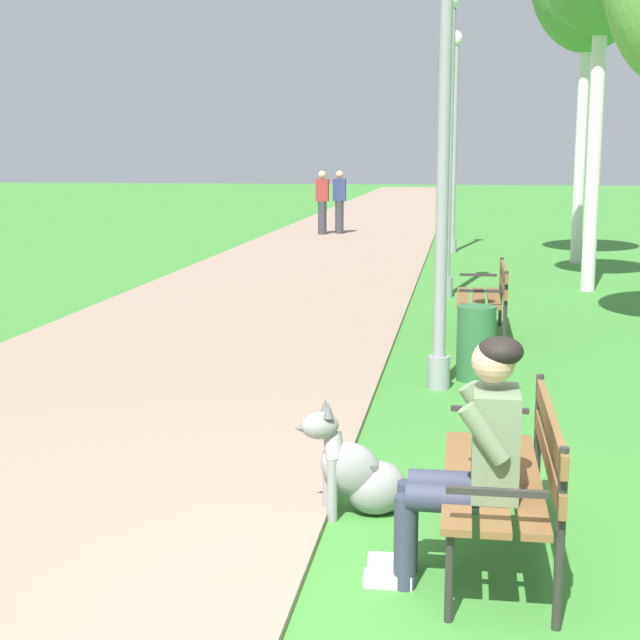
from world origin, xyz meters
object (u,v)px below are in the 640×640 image
at_px(park_bench_mid, 487,293).
at_px(dog_grey, 359,473).
at_px(lamp_post_mid, 449,140).
at_px(pedestrian_distant, 322,203).
at_px(lamp_post_near, 443,169).
at_px(person_seated_on_near_bench, 472,451).
at_px(pedestrian_further_distant, 339,202).
at_px(litter_bin, 476,343).
at_px(park_bench_near, 512,468).
at_px(lamp_post_far, 454,140).

relative_size(park_bench_mid, dog_grey, 1.87).
distance_m(dog_grey, lamp_post_mid, 8.95).
height_order(dog_grey, pedestrian_distant, pedestrian_distant).
relative_size(park_bench_mid, lamp_post_near, 0.40).
xyz_separation_m(person_seated_on_near_bench, pedestrian_further_distant, (-3.27, 19.89, 0.16)).
bearing_deg(pedestrian_distant, park_bench_mid, -73.44).
relative_size(dog_grey, pedestrian_further_distant, 0.49).
bearing_deg(litter_bin, park_bench_mid, 86.23).
bearing_deg(park_bench_near, pedestrian_further_distant, 100.05).
height_order(dog_grey, lamp_post_mid, lamp_post_mid).
bearing_deg(pedestrian_distant, lamp_post_far, -47.27).
bearing_deg(pedestrian_distant, litter_bin, -76.22).
relative_size(lamp_post_mid, pedestrian_distant, 2.67).
bearing_deg(person_seated_on_near_bench, lamp_post_mid, 91.90).
bearing_deg(pedestrian_distant, lamp_post_near, -77.70).
bearing_deg(park_bench_near, person_seated_on_near_bench, -127.08).
relative_size(person_seated_on_near_bench, dog_grey, 1.56).
bearing_deg(pedestrian_further_distant, park_bench_near, -79.95).
distance_m(park_bench_mid, lamp_post_mid, 3.53).
height_order(park_bench_mid, pedestrian_further_distant, pedestrian_further_distant).
bearing_deg(litter_bin, lamp_post_far, 91.95).
distance_m(lamp_post_mid, pedestrian_distant, 10.70).
relative_size(park_bench_mid, pedestrian_distant, 0.91).
relative_size(park_bench_near, person_seated_on_near_bench, 1.20).
distance_m(park_bench_near, lamp_post_mid, 9.44).
bearing_deg(lamp_post_mid, pedestrian_further_distant, 105.91).
bearing_deg(park_bench_near, lamp_post_far, 91.95).
bearing_deg(park_bench_mid, lamp_post_far, 93.27).
distance_m(dog_grey, pedestrian_distant, 19.03).
distance_m(person_seated_on_near_bench, pedestrian_further_distant, 20.16).
distance_m(park_bench_mid, dog_grey, 5.78).
bearing_deg(litter_bin, pedestrian_distant, 103.78).
bearing_deg(lamp_post_mid, pedestrian_distant, 108.45).
bearing_deg(dog_grey, lamp_post_far, 88.83).
distance_m(park_bench_mid, pedestrian_distant, 13.63).
bearing_deg(lamp_post_mid, park_bench_mid, -80.01).
bearing_deg(lamp_post_far, pedestrian_distant, 132.73).
xyz_separation_m(person_seated_on_near_bench, dog_grey, (-0.64, 0.81, -0.42)).
xyz_separation_m(lamp_post_near, pedestrian_distant, (-3.41, 15.64, -1.13)).
xyz_separation_m(dog_grey, litter_bin, (0.71, 3.53, 0.09)).
bearing_deg(park_bench_near, lamp_post_mid, 93.24).
bearing_deg(lamp_post_mid, person_seated_on_near_bench, -88.10).
xyz_separation_m(litter_bin, pedestrian_distant, (-3.74, 15.24, 0.49)).
xyz_separation_m(park_bench_mid, lamp_post_far, (-0.54, 9.44, 1.85)).
relative_size(park_bench_mid, litter_bin, 2.14).
xyz_separation_m(park_bench_mid, litter_bin, (-0.14, -2.19, -0.16)).
bearing_deg(person_seated_on_near_bench, litter_bin, 89.09).
distance_m(dog_grey, litter_bin, 3.60).
relative_size(lamp_post_far, pedestrian_distant, 2.77).
xyz_separation_m(lamp_post_far, pedestrian_distant, (-3.34, 3.62, -1.52)).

